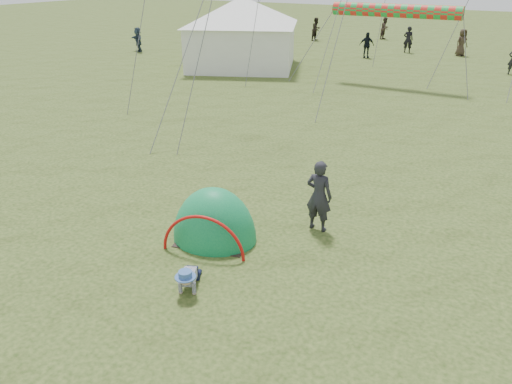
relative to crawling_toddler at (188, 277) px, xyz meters
The scene contains 13 objects.
ground 0.75m from the crawling_toddler, ahead, with size 140.00×140.00×0.00m, color #223811.
crawling_toddler is the anchor object (origin of this frame).
popup_tent 1.93m from the crawling_toddler, 109.65° to the left, with size 1.86×1.53×2.40m, color #0B7745.
standing_adult 3.57m from the crawling_toddler, 71.35° to the left, with size 0.61×0.40×1.66m, color #24232A.
event_marquee 22.37m from the crawling_toddler, 118.73° to the left, with size 6.12×6.12×4.21m, color white, non-canonical shape.
crowd_person_1 34.23m from the crawling_toddler, 109.73° to the left, with size 0.85×0.66×1.74m, color black.
crowd_person_6 30.04m from the crawling_toddler, 97.03° to the left, with size 0.63×0.41×1.73m, color black.
crowd_person_7 36.44m from the crawling_toddler, 101.18° to the left, with size 0.82×0.64×1.69m, color #3C2E27.
crowd_person_8 26.86m from the crawling_toddler, 101.69° to the left, with size 0.94×0.39×1.60m, color black.
crowd_person_9 24.32m from the crawling_toddler, 125.50° to the left, with size 1.02×0.59×1.59m, color black.
crowd_person_10 30.17m from the crawling_toddler, 90.47° to the left, with size 0.84×0.55×1.72m, color #382C21.
crowd_person_11 28.89m from the crawling_toddler, 133.75° to the left, with size 1.51×0.48×1.63m, color #273549.
rainbow_tube_kite 19.63m from the crawling_toddler, 95.72° to the left, with size 0.64×0.64×6.20m, color red.
Camera 1 is at (4.22, -6.15, 5.48)m, focal length 35.00 mm.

